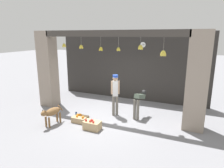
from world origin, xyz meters
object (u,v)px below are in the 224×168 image
(dog, at_px, (52,113))
(shopkeeper, at_px, (115,92))
(fruit_crate_oranges, at_px, (80,119))
(worker_stooping, at_px, (139,101))
(wall_clock, at_px, (143,45))
(water_bottle, at_px, (76,115))
(fruit_crate_apples, at_px, (92,125))

(dog, bearing_deg, shopkeeper, 142.80)
(dog, relative_size, fruit_crate_oranges, 1.81)
(shopkeeper, distance_m, worker_stooping, 1.01)
(shopkeeper, relative_size, wall_clock, 6.16)
(shopkeeper, bearing_deg, worker_stooping, 160.03)
(dog, distance_m, worker_stooping, 3.31)
(dog, xyz_separation_m, worker_stooping, (2.70, 1.89, 0.21))
(water_bottle, height_order, wall_clock, wall_clock)
(worker_stooping, bearing_deg, shopkeeper, -160.74)
(worker_stooping, bearing_deg, dog, -134.11)
(wall_clock, bearing_deg, worker_stooping, -77.21)
(water_bottle, bearing_deg, worker_stooping, 23.84)
(fruit_crate_apples, bearing_deg, wall_clock, 79.33)
(fruit_crate_oranges, bearing_deg, fruit_crate_apples, -26.68)
(water_bottle, distance_m, wall_clock, 4.48)
(worker_stooping, distance_m, wall_clock, 3.02)
(fruit_crate_apples, relative_size, water_bottle, 2.38)
(worker_stooping, height_order, water_bottle, worker_stooping)
(worker_stooping, xyz_separation_m, fruit_crate_apples, (-1.20, -1.62, -0.54))
(dog, height_order, worker_stooping, worker_stooping)
(shopkeeper, xyz_separation_m, water_bottle, (-1.31, -0.86, -0.88))
(worker_stooping, bearing_deg, fruit_crate_oranges, -135.74)
(worker_stooping, bearing_deg, fruit_crate_apples, -115.56)
(shopkeeper, relative_size, fruit_crate_oranges, 3.04)
(wall_clock, bearing_deg, water_bottle, -119.39)
(fruit_crate_oranges, bearing_deg, worker_stooping, 33.35)
(shopkeeper, xyz_separation_m, worker_stooping, (0.95, 0.14, -0.30))
(worker_stooping, distance_m, fruit_crate_oranges, 2.36)
(fruit_crate_apples, bearing_deg, worker_stooping, 53.53)
(water_bottle, bearing_deg, wall_clock, 60.61)
(worker_stooping, distance_m, water_bottle, 2.54)
(worker_stooping, height_order, wall_clock, wall_clock)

